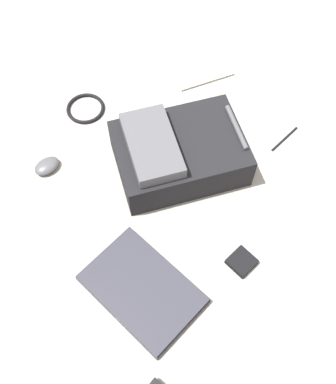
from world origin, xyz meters
The scene contains 8 objects.
ground_plane centered at (0.00, 0.00, 0.00)m, with size 3.51×3.51×0.00m, color gray.
backpack centered at (-0.06, 0.07, 0.07)m, with size 0.45×0.51×0.18m.
laptop centered at (0.21, -0.31, 0.02)m, with size 0.37×0.26×0.03m.
book_red centered at (-0.36, 0.44, 0.01)m, with size 0.26×0.28×0.01m.
computer_mouse centered at (-0.35, -0.28, 0.02)m, with size 0.06×0.09×0.03m, color #4C4C51.
cable_coil centered at (-0.47, -0.03, 0.01)m, with size 0.14×0.14×0.01m, color black.
pen_black centered at (0.11, 0.44, 0.00)m, with size 0.01×0.01×0.14m, color black.
earbud_pouch centered at (0.34, -0.02, 0.01)m, with size 0.08×0.08×0.02m, color black.
Camera 1 is at (0.58, -0.53, 1.38)m, focal length 43.78 mm.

